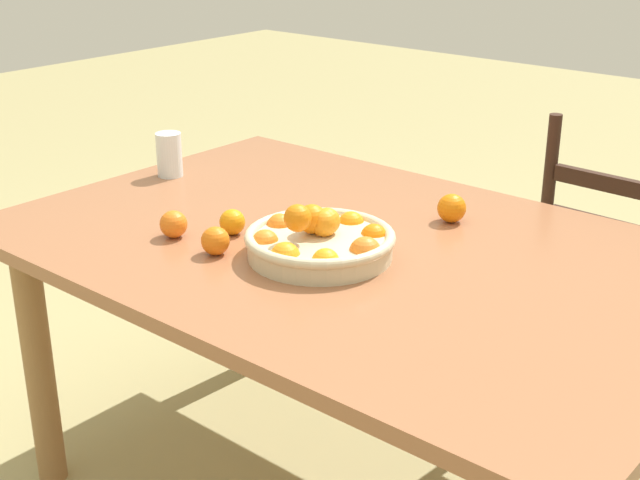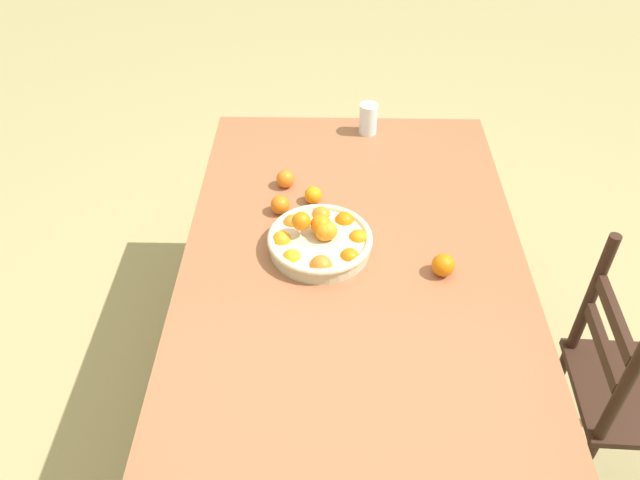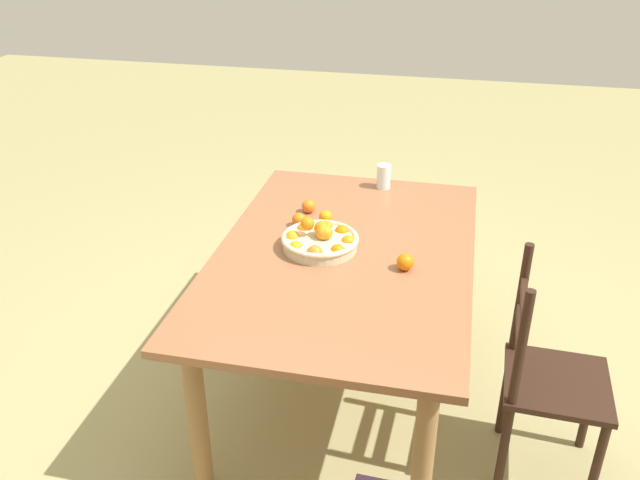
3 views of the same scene
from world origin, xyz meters
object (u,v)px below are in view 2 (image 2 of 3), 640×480
object	(u,v)px
orange_loose_0	(313,195)
orange_loose_2	(443,265)
dining_table	(353,273)
fruit_bowl	(320,240)
chair_near_window	(625,392)
orange_loose_1	(280,205)
drinking_glass	(368,119)
orange_loose_3	(285,179)

from	to	relation	value
orange_loose_0	orange_loose_2	distance (m)	0.53
dining_table	orange_loose_2	distance (m)	0.31
orange_loose_2	fruit_bowl	bearing A→B (deg)	-105.42
fruit_bowl	dining_table	bearing A→B (deg)	85.97
chair_near_window	fruit_bowl	distance (m)	1.07
chair_near_window	orange_loose_1	distance (m)	1.26
chair_near_window	fruit_bowl	size ratio (longest dim) A/B	2.80
dining_table	fruit_bowl	xyz separation A→B (m)	(-0.01, -0.11, 0.14)
dining_table	orange_loose_2	size ratio (longest dim) A/B	23.41
chair_near_window	orange_loose_1	xyz separation A→B (m)	(-0.50, -1.10, 0.34)
fruit_bowl	orange_loose_0	world-z (taller)	fruit_bowl
dining_table	drinking_glass	world-z (taller)	drinking_glass
drinking_glass	orange_loose_1	bearing A→B (deg)	-31.31
drinking_glass	dining_table	bearing A→B (deg)	-5.57
orange_loose_0	orange_loose_3	distance (m)	0.14
chair_near_window	orange_loose_0	xyz separation A→B (m)	(-0.55, -0.99, 0.34)
fruit_bowl	orange_loose_1	distance (m)	0.23
orange_loose_1	orange_loose_2	size ratio (longest dim) A/B	0.91
fruit_bowl	orange_loose_3	bearing A→B (deg)	-158.81
orange_loose_0	orange_loose_3	size ratio (longest dim) A/B	0.94
orange_loose_1	drinking_glass	size ratio (longest dim) A/B	0.52
dining_table	orange_loose_0	distance (m)	0.32
orange_loose_2	orange_loose_1	bearing A→B (deg)	-119.34
dining_table	drinking_glass	size ratio (longest dim) A/B	13.29
orange_loose_0	dining_table	bearing A→B (deg)	28.39
orange_loose_0	orange_loose_1	bearing A→B (deg)	-61.77
chair_near_window	orange_loose_2	size ratio (longest dim) A/B	13.26
fruit_bowl	orange_loose_2	xyz separation A→B (m)	(0.10, 0.38, -0.00)
chair_near_window	drinking_glass	bearing A→B (deg)	39.98
chair_near_window	fruit_bowl	xyz separation A→B (m)	(-0.31, -0.96, 0.35)
fruit_bowl	drinking_glass	world-z (taller)	fruit_bowl
dining_table	orange_loose_1	bearing A→B (deg)	-128.03
orange_loose_2	drinking_glass	bearing A→B (deg)	-166.29
chair_near_window	orange_loose_1	size ratio (longest dim) A/B	14.52
fruit_bowl	drinking_glass	distance (m)	0.73
fruit_bowl	orange_loose_0	distance (m)	0.25
dining_table	fruit_bowl	world-z (taller)	fruit_bowl
dining_table	orange_loose_1	size ratio (longest dim) A/B	25.62
dining_table	orange_loose_2	bearing A→B (deg)	70.26
orange_loose_1	orange_loose_3	bearing A→B (deg)	176.61
orange_loose_0	orange_loose_2	bearing A→B (deg)	49.20
orange_loose_2	chair_near_window	bearing A→B (deg)	70.70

